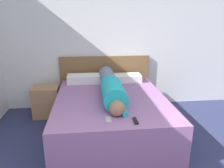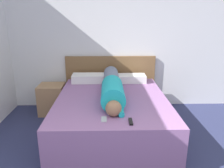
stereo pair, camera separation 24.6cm
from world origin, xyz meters
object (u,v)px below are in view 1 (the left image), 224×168
object	(u,v)px
pillow_near_headboard	(84,79)
tv_remote	(135,121)
person_lying	(111,87)
pillow_second	(125,78)
cell_phone	(108,119)
nightstand	(47,101)
bed	(111,115)

from	to	relation	value
pillow_near_headboard	tv_remote	distance (m)	1.71
person_lying	tv_remote	world-z (taller)	person_lying
pillow_second	cell_phone	world-z (taller)	pillow_second
nightstand	pillow_near_headboard	xyz separation A→B (m)	(0.69, 0.03, 0.39)
bed	nightstand	size ratio (longest dim) A/B	3.64
person_lying	cell_phone	xyz separation A→B (m)	(-0.11, -0.81, -0.13)
pillow_second	cell_phone	xyz separation A→B (m)	(-0.45, -1.53, -0.06)
person_lying	pillow_near_headboard	world-z (taller)	person_lying
pillow_near_headboard	person_lying	bearing A→B (deg)	-60.87
pillow_near_headboard	tv_remote	xyz separation A→B (m)	(0.59, -1.61, -0.06)
cell_phone	person_lying	bearing A→B (deg)	81.97
bed	pillow_near_headboard	size ratio (longest dim) A/B	3.32
nightstand	person_lying	world-z (taller)	person_lying
pillow_second	pillow_near_headboard	bearing A→B (deg)	-180.00
cell_phone	tv_remote	bearing A→B (deg)	-14.04
bed	person_lying	bearing A→B (deg)	84.34
nightstand	cell_phone	size ratio (longest dim) A/B	4.17
person_lying	pillow_near_headboard	distance (m)	0.83
bed	cell_phone	size ratio (longest dim) A/B	15.21
pillow_near_headboard	cell_phone	bearing A→B (deg)	-79.29
person_lying	nightstand	bearing A→B (deg)	147.45
bed	tv_remote	size ratio (longest dim) A/B	13.18
person_lying	pillow_second	world-z (taller)	person_lying
person_lying	pillow_second	xyz separation A→B (m)	(0.34, 0.72, -0.08)
pillow_near_headboard	tv_remote	size ratio (longest dim) A/B	3.97
bed	person_lying	size ratio (longest dim) A/B	1.19
pillow_near_headboard	tv_remote	bearing A→B (deg)	-69.83
person_lying	pillow_near_headboard	bearing A→B (deg)	119.13
pillow_second	tv_remote	distance (m)	1.61
bed	pillow_second	xyz separation A→B (m)	(0.35, 0.80, 0.36)
person_lying	pillow_second	size ratio (longest dim) A/B	2.95
bed	pillow_near_headboard	distance (m)	0.96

